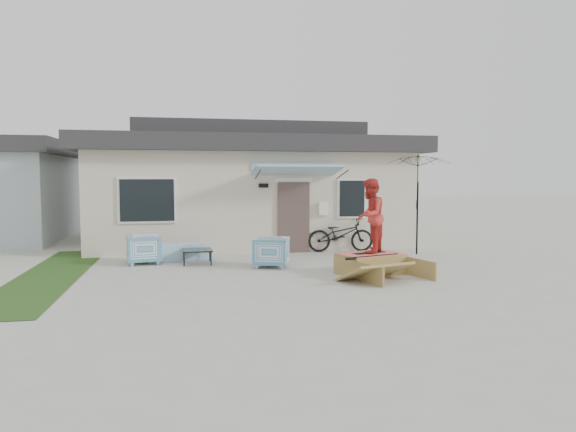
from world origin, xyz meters
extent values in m
plane|color=#ACAC9E|center=(0.00, 0.00, 0.00)|extent=(90.00, 90.00, 0.00)
cube|color=#224417|center=(-5.20, 2.00, 0.00)|extent=(1.40, 8.00, 0.01)
cube|color=beige|center=(0.00, 8.00, 1.50)|extent=(10.00, 7.00, 3.00)
cube|color=#252628|center=(0.00, 8.00, 3.25)|extent=(10.80, 7.80, 0.50)
cube|color=#252628|center=(0.00, 8.00, 3.80)|extent=(7.50, 4.50, 0.60)
cube|color=#503D37|center=(1.00, 4.46, 1.05)|extent=(0.95, 0.08, 2.10)
cube|color=white|center=(-3.20, 4.47, 1.60)|extent=(1.60, 0.06, 1.30)
cube|color=white|center=(2.80, 4.47, 1.60)|extent=(0.90, 0.06, 1.20)
cube|color=teal|center=(1.00, 3.95, 2.45)|extent=(2.50, 1.09, 0.29)
imported|color=teal|center=(-2.34, 3.70, 0.33)|extent=(1.76, 0.83, 0.66)
imported|color=teal|center=(-3.22, 3.26, 0.42)|extent=(0.89, 0.94, 0.84)
imported|color=teal|center=(-0.07, 2.12, 0.42)|extent=(0.98, 1.02, 0.84)
cube|color=black|center=(-1.87, 2.99, 0.19)|extent=(0.78, 0.78, 0.37)
imported|color=black|center=(2.42, 4.36, 0.63)|extent=(2.03, 0.88, 1.26)
cylinder|color=black|center=(4.46, 3.45, 1.05)|extent=(0.05, 0.05, 2.10)
imported|color=black|center=(4.46, 3.45, 1.75)|extent=(2.12, 2.01, 0.90)
cube|color=black|center=(2.05, 0.83, 0.50)|extent=(0.86, 0.48, 0.05)
imported|color=red|center=(2.05, 0.83, 1.39)|extent=(1.02, 1.07, 1.73)
camera|label=1|loc=(-2.18, -10.70, 2.26)|focal=32.67mm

